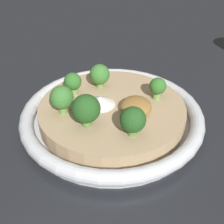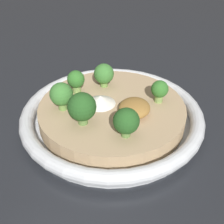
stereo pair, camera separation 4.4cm
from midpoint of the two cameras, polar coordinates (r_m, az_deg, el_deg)
ground_plane at (r=0.45m, az=2.78°, el=-2.42°), size 6.00×6.00×0.00m
risotto_bowl at (r=0.44m, az=2.84°, el=-0.57°), size 0.28×0.28×0.04m
cheese_sprinkle at (r=0.43m, az=0.55°, el=2.54°), size 0.05×0.05×0.01m
crispy_onion_garnish at (r=0.41m, az=7.65°, el=0.74°), size 0.05×0.05×0.02m
broccoli_front at (r=0.45m, az=-4.59°, el=6.36°), size 0.03×0.03×0.04m
broccoli_back_right at (r=0.36m, az=6.40°, el=-2.06°), size 0.03×0.03×0.04m
broccoli_back at (r=0.44m, az=12.50°, el=4.29°), size 0.03×0.03×0.04m
broccoli_front_left at (r=0.47m, az=1.03°, el=7.60°), size 0.03×0.03×0.04m
broccoli_right at (r=0.38m, az=-2.85°, el=0.84°), size 0.04×0.04×0.05m
broccoli_front_right at (r=0.41m, az=-7.26°, el=3.38°), size 0.03×0.03×0.04m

